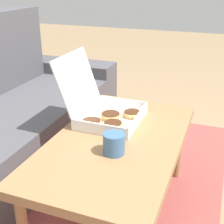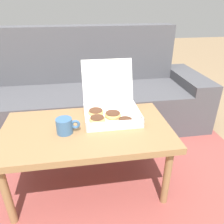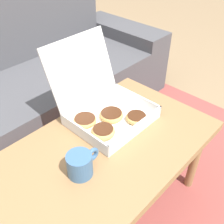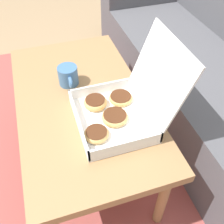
# 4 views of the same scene
# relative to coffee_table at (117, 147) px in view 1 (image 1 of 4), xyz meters

# --- Properties ---
(ground_plane) EXTENTS (12.00, 12.00, 0.00)m
(ground_plane) POSITION_rel_coffee_table_xyz_m (0.00, 0.08, -0.41)
(ground_plane) COLOR #937756
(area_rug) EXTENTS (2.51, 1.79, 0.01)m
(area_rug) POSITION_rel_coffee_table_xyz_m (0.00, 0.38, -0.41)
(area_rug) COLOR #994742
(area_rug) RESTS_ON ground_plane
(coffee_table) EXTENTS (1.03, 0.58, 0.46)m
(coffee_table) POSITION_rel_coffee_table_xyz_m (0.00, 0.00, 0.00)
(coffee_table) COLOR #997047
(coffee_table) RESTS_ON ground_plane
(pastry_box) EXTENTS (0.35, 0.39, 0.34)m
(pastry_box) POSITION_rel_coffee_table_xyz_m (0.16, 0.13, 0.11)
(pastry_box) COLOR white
(pastry_box) RESTS_ON coffee_table
(coffee_mug) EXTENTS (0.14, 0.09, 0.09)m
(coffee_mug) POSITION_rel_coffee_table_xyz_m (-0.12, -0.03, 0.09)
(coffee_mug) COLOR #3D6693
(coffee_mug) RESTS_ON coffee_table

